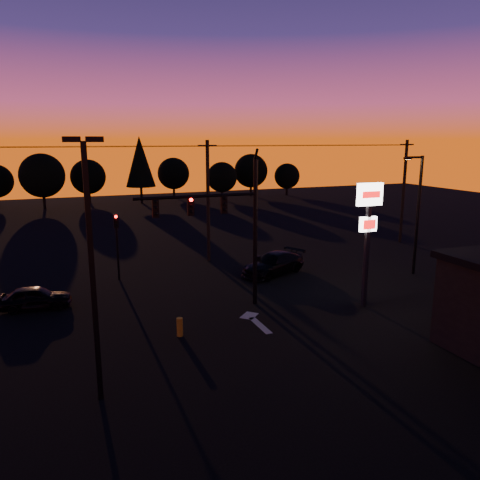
% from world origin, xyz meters
% --- Properties ---
extents(ground, '(120.00, 120.00, 0.00)m').
position_xyz_m(ground, '(0.00, 0.00, 0.00)').
color(ground, black).
rests_on(ground, ground).
extents(lane_arrow, '(1.20, 3.10, 0.01)m').
position_xyz_m(lane_arrow, '(0.50, 1.67, 0.01)').
color(lane_arrow, beige).
rests_on(lane_arrow, ground).
extents(traffic_signal_mast, '(6.79, 0.52, 8.58)m').
position_xyz_m(traffic_signal_mast, '(-0.10, 3.99, 4.94)').
color(traffic_signal_mast, black).
rests_on(traffic_signal_mast, ground).
extents(secondary_signal, '(0.30, 0.31, 4.35)m').
position_xyz_m(secondary_signal, '(-5.00, 11.49, 2.86)').
color(secondary_signal, black).
rests_on(secondary_signal, ground).
extents(parking_lot_light, '(1.25, 0.30, 9.14)m').
position_xyz_m(parking_lot_light, '(-7.50, -3.00, 5.27)').
color(parking_lot_light, black).
rests_on(parking_lot_light, ground).
extents(pylon_sign, '(1.50, 0.28, 6.80)m').
position_xyz_m(pylon_sign, '(7.00, 1.50, 4.91)').
color(pylon_sign, black).
rests_on(pylon_sign, ground).
extents(streetlight, '(1.55, 0.35, 8.00)m').
position_xyz_m(streetlight, '(13.91, 5.50, 4.42)').
color(streetlight, black).
rests_on(streetlight, ground).
extents(utility_pole_1, '(1.40, 0.26, 9.00)m').
position_xyz_m(utility_pole_1, '(2.00, 14.00, 4.59)').
color(utility_pole_1, black).
rests_on(utility_pole_1, ground).
extents(utility_pole_2, '(1.40, 0.26, 9.00)m').
position_xyz_m(utility_pole_2, '(20.00, 14.00, 4.59)').
color(utility_pole_2, black).
rests_on(utility_pole_2, ground).
extents(power_wires, '(36.00, 1.22, 0.07)m').
position_xyz_m(power_wires, '(2.00, 14.00, 8.57)').
color(power_wires, black).
rests_on(power_wires, ground).
extents(bollard, '(0.30, 0.30, 0.89)m').
position_xyz_m(bollard, '(-3.52, 1.22, 0.45)').
color(bollard, '#B98215').
rests_on(bollard, ground).
extents(tree_2, '(5.77, 5.78, 7.26)m').
position_xyz_m(tree_2, '(-10.00, 48.00, 4.37)').
color(tree_2, black).
rests_on(tree_2, ground).
extents(tree_3, '(4.95, 4.95, 6.22)m').
position_xyz_m(tree_3, '(-4.00, 52.00, 3.75)').
color(tree_3, black).
rests_on(tree_3, ground).
extents(tree_4, '(4.18, 4.18, 9.50)m').
position_xyz_m(tree_4, '(3.00, 49.00, 5.93)').
color(tree_4, black).
rests_on(tree_4, ground).
extents(tree_5, '(4.95, 4.95, 6.22)m').
position_xyz_m(tree_5, '(9.00, 54.00, 3.75)').
color(tree_5, black).
rests_on(tree_5, ground).
extents(tree_6, '(4.54, 4.54, 5.71)m').
position_xyz_m(tree_6, '(15.00, 48.00, 3.43)').
color(tree_6, black).
rests_on(tree_6, ground).
extents(tree_7, '(5.36, 5.36, 6.74)m').
position_xyz_m(tree_7, '(21.00, 51.00, 4.06)').
color(tree_7, black).
rests_on(tree_7, ground).
extents(tree_8, '(4.12, 4.12, 5.19)m').
position_xyz_m(tree_8, '(27.00, 50.00, 3.12)').
color(tree_8, black).
rests_on(tree_8, ground).
extents(car_left, '(3.89, 1.95, 1.27)m').
position_xyz_m(car_left, '(-9.93, 7.60, 0.64)').
color(car_left, black).
rests_on(car_left, ground).
extents(car_right, '(5.41, 3.93, 1.46)m').
position_xyz_m(car_right, '(5.02, 8.96, 0.73)').
color(car_right, black).
rests_on(car_right, ground).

